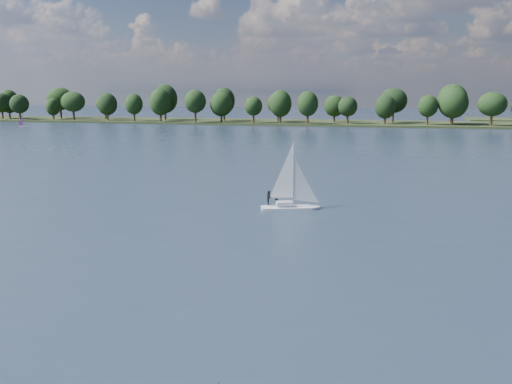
# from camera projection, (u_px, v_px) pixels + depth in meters

# --- Properties ---
(ground) EXTENTS (700.00, 700.00, 0.00)m
(ground) POSITION_uv_depth(u_px,v_px,m) (306.00, 152.00, 126.98)
(ground) COLOR #233342
(ground) RESTS_ON ground
(far_shore) EXTENTS (660.00, 40.00, 1.50)m
(far_shore) POSITION_uv_depth(u_px,v_px,m) (350.00, 124.00, 233.86)
(far_shore) COLOR black
(far_shore) RESTS_ON ground
(sailboat) EXTENTS (6.39, 3.74, 8.13)m
(sailboat) POSITION_uv_depth(u_px,v_px,m) (288.00, 190.00, 64.47)
(sailboat) COLOR silver
(sailboat) RESTS_ON ground
(dinghy_pink) EXTENTS (3.23, 2.79, 4.95)m
(dinghy_pink) POSITION_uv_depth(u_px,v_px,m) (23.00, 124.00, 215.67)
(dinghy_pink) COLOR white
(dinghy_pink) RESTS_ON ground
(treeline) EXTENTS (562.37, 73.61, 17.43)m
(treeline) POSITION_uv_depth(u_px,v_px,m) (337.00, 104.00, 229.76)
(treeline) COLOR black
(treeline) RESTS_ON ground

